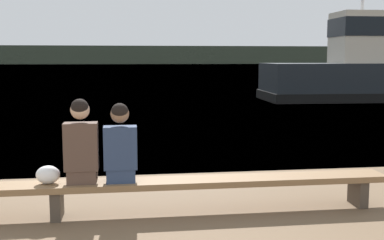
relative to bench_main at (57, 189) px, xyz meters
name	(u,v)px	position (x,y,z in m)	size (l,w,h in m)	color
water_surface	(123,65)	(0.12, 122.03, -0.36)	(240.00, 240.00, 0.00)	#426B8E
far_shoreline	(123,55)	(0.12, 148.86, 2.43)	(600.00, 12.00, 5.57)	#384233
bench_main	(57,189)	(0.00, 0.00, 0.00)	(8.30, 0.42, 0.43)	brown
person_left	(81,144)	(0.31, -0.01, 0.54)	(0.40, 0.37, 1.02)	#4C382D
person_right	(120,146)	(0.77, 0.00, 0.51)	(0.40, 0.37, 0.97)	navy
shopping_bag	(48,175)	(-0.10, 0.02, 0.18)	(0.28, 0.21, 0.22)	white
tugboat_red	(359,72)	(11.48, 15.13, 0.90)	(8.66, 3.76, 6.93)	black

